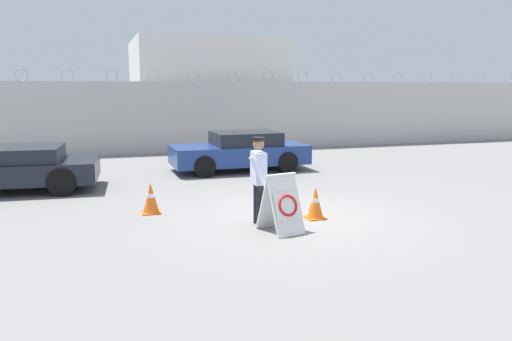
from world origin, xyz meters
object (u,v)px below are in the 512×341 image
Objects in this scene: security_guard at (258,177)px; parked_car_front_coupe at (14,168)px; traffic_cone_mid at (315,203)px; barricade_sign at (282,203)px; traffic_cone_near at (151,198)px; parked_car_rear_sedan at (240,151)px.

security_guard is 0.40× the size of parked_car_front_coupe.
parked_car_front_coupe is (-6.26, 4.82, 0.27)m from traffic_cone_mid.
parked_car_front_coupe is (-5.27, 5.52, 0.06)m from barricade_sign.
security_guard reaches higher than barricade_sign.
traffic_cone_near is at bearing 121.54° from barricade_sign.
barricade_sign is at bearing 79.63° from parked_car_rear_sedan.
traffic_cone_near is 1.01× the size of traffic_cone_mid.
traffic_cone_mid is at bearing 21.70° from barricade_sign.
parked_car_rear_sedan is at bearing 168.42° from security_guard.
security_guard is (-0.25, 0.64, 0.41)m from barricade_sign.
parked_car_rear_sedan is (0.16, 6.16, 0.30)m from traffic_cone_mid.
traffic_cone_near is 4.58m from parked_car_front_coupe.
traffic_cone_mid is 0.15× the size of parked_car_front_coupe.
parked_car_rear_sedan reaches higher than barricade_sign.
traffic_cone_near is at bearing -127.27° from security_guard.
barricade_sign is at bearing -144.82° from traffic_cone_mid.
traffic_cone_mid is at bearing -24.78° from traffic_cone_near.
traffic_cone_mid is 0.15× the size of parked_car_rear_sedan.
traffic_cone_mid is (1.00, 0.70, -0.22)m from barricade_sign.
parked_car_rear_sedan is at bearing 88.47° from traffic_cone_mid.
barricade_sign is 7.63m from parked_car_front_coupe.
security_guard reaches higher than traffic_cone_mid.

